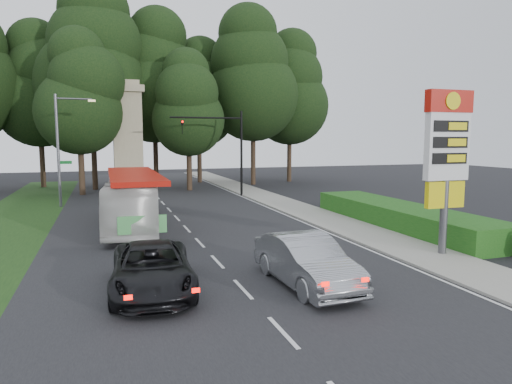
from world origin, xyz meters
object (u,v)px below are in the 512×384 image
object	(u,v)px
sedan_silver	(306,261)
monument	(128,136)
traffic_signal_mast	(226,141)
suv_charcoal	(152,268)
transit_bus	(134,200)
gas_station_pylon	(447,150)
streetlight_signs	(61,145)

from	to	relation	value
sedan_silver	monument	bearing A→B (deg)	95.46
traffic_signal_mast	suv_charcoal	xyz separation A→B (m)	(-8.48, -22.70, -3.91)
transit_bus	sedan_silver	bearing A→B (deg)	-63.09
gas_station_pylon	sedan_silver	size ratio (longest dim) A/B	1.33
monument	sedan_silver	size ratio (longest dim) A/B	1.95
monument	transit_bus	distance (m)	17.76
transit_bus	suv_charcoal	size ratio (longest dim) A/B	1.98
monument	transit_bus	size ratio (longest dim) A/B	0.93
gas_station_pylon	sedan_silver	world-z (taller)	gas_station_pylon
transit_bus	monument	bearing A→B (deg)	93.91
traffic_signal_mast	monument	distance (m)	9.76
monument	sedan_silver	bearing A→B (deg)	-82.10
gas_station_pylon	transit_bus	bearing A→B (deg)	138.05
monument	transit_bus	xyz separation A→B (m)	(-0.62, -17.39, -3.60)
traffic_signal_mast	sedan_silver	world-z (taller)	traffic_signal_mast
gas_station_pylon	traffic_signal_mast	bearing A→B (deg)	99.09
traffic_signal_mast	suv_charcoal	size ratio (longest dim) A/B	1.32
sedan_silver	suv_charcoal	world-z (taller)	sedan_silver
streetlight_signs	sedan_silver	size ratio (longest dim) A/B	1.56
streetlight_signs	transit_bus	size ratio (longest dim) A/B	0.74
streetlight_signs	suv_charcoal	world-z (taller)	streetlight_signs
traffic_signal_mast	streetlight_signs	xyz separation A→B (m)	(-12.67, -1.99, -0.23)
traffic_signal_mast	streetlight_signs	distance (m)	12.83
streetlight_signs	monument	world-z (taller)	monument
traffic_signal_mast	streetlight_signs	bearing A→B (deg)	-171.08
streetlight_signs	monument	bearing A→B (deg)	58.03
traffic_signal_mast	monument	size ratio (longest dim) A/B	0.72
streetlight_signs	sedan_silver	world-z (taller)	streetlight_signs
sedan_silver	suv_charcoal	bearing A→B (deg)	165.41
gas_station_pylon	sedan_silver	xyz separation A→B (m)	(-7.07, -1.75, -3.60)
monument	suv_charcoal	world-z (taller)	monument
sedan_silver	suv_charcoal	distance (m)	5.04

